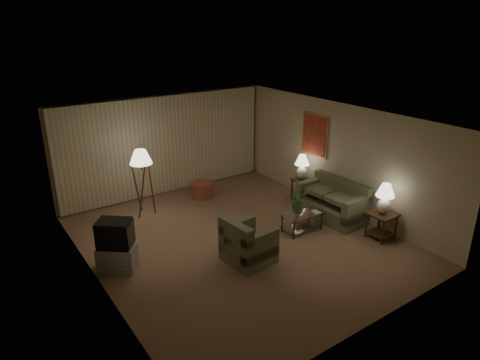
{
  "coord_description": "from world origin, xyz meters",
  "views": [
    {
      "loc": [
        -4.7,
        -6.87,
        4.59
      ],
      "look_at": [
        0.49,
        0.6,
        1.12
      ],
      "focal_mm": 32.0,
      "sensor_mm": 36.0,
      "label": 1
    }
  ],
  "objects_px": {
    "coffee_table": "(302,220)",
    "ottoman": "(202,190)",
    "side_table_far": "(301,186)",
    "tv_cabinet": "(118,257)",
    "sofa": "(331,204)",
    "vase": "(298,213)",
    "table_lamp_far": "(302,165)",
    "floor_lamp": "(143,181)",
    "table_lamp_near": "(385,196)",
    "crt_tv": "(115,234)",
    "armchair": "(249,244)",
    "side_table_near": "(382,221)"
  },
  "relations": [
    {
      "from": "floor_lamp",
      "to": "armchair",
      "type": "bearing_deg",
      "value": -75.62
    },
    {
      "from": "armchair",
      "to": "ottoman",
      "type": "relative_size",
      "value": 1.64
    },
    {
      "from": "armchair",
      "to": "tv_cabinet",
      "type": "xyz_separation_m",
      "value": [
        -2.25,
        1.2,
        -0.12
      ]
    },
    {
      "from": "armchair",
      "to": "side_table_far",
      "type": "xyz_separation_m",
      "value": [
        2.95,
        1.7,
        0.02
      ]
    },
    {
      "from": "armchair",
      "to": "vase",
      "type": "distance_m",
      "value": 1.65
    },
    {
      "from": "sofa",
      "to": "side_table_near",
      "type": "distance_m",
      "value": 1.36
    },
    {
      "from": "table_lamp_near",
      "to": "floor_lamp",
      "type": "relative_size",
      "value": 0.42
    },
    {
      "from": "tv_cabinet",
      "to": "floor_lamp",
      "type": "bearing_deg",
      "value": 94.36
    },
    {
      "from": "sofa",
      "to": "ottoman",
      "type": "relative_size",
      "value": 2.76
    },
    {
      "from": "crt_tv",
      "to": "armchair",
      "type": "bearing_deg",
      "value": 11.31
    },
    {
      "from": "side_table_near",
      "to": "floor_lamp",
      "type": "xyz_separation_m",
      "value": [
        -3.78,
        4.14,
        0.46
      ]
    },
    {
      "from": "sofa",
      "to": "vase",
      "type": "bearing_deg",
      "value": -86.62
    },
    {
      "from": "side_table_near",
      "to": "ottoman",
      "type": "bearing_deg",
      "value": 115.71
    },
    {
      "from": "vase",
      "to": "ottoman",
      "type": "bearing_deg",
      "value": 103.38
    },
    {
      "from": "sofa",
      "to": "crt_tv",
      "type": "xyz_separation_m",
      "value": [
        -5.05,
        0.75,
        0.39
      ]
    },
    {
      "from": "side_table_near",
      "to": "side_table_far",
      "type": "relative_size",
      "value": 1.0
    },
    {
      "from": "sofa",
      "to": "vase",
      "type": "xyz_separation_m",
      "value": [
        -1.19,
        -0.1,
        0.12
      ]
    },
    {
      "from": "crt_tv",
      "to": "vase",
      "type": "bearing_deg",
      "value": 26.87
    },
    {
      "from": "side_table_near",
      "to": "coffee_table",
      "type": "xyz_separation_m",
      "value": [
        -1.19,
        1.25,
        -0.14
      ]
    },
    {
      "from": "sofa",
      "to": "table_lamp_near",
      "type": "bearing_deg",
      "value": 4.91
    },
    {
      "from": "armchair",
      "to": "coffee_table",
      "type": "xyz_separation_m",
      "value": [
        1.76,
        0.35,
        -0.1
      ]
    },
    {
      "from": "coffee_table",
      "to": "side_table_far",
      "type": "bearing_deg",
      "value": 48.67
    },
    {
      "from": "side_table_far",
      "to": "tv_cabinet",
      "type": "height_order",
      "value": "side_table_far"
    },
    {
      "from": "table_lamp_near",
      "to": "ottoman",
      "type": "height_order",
      "value": "table_lamp_near"
    },
    {
      "from": "side_table_near",
      "to": "ottoman",
      "type": "height_order",
      "value": "side_table_near"
    },
    {
      "from": "table_lamp_near",
      "to": "sofa",
      "type": "bearing_deg",
      "value": 96.34
    },
    {
      "from": "floor_lamp",
      "to": "tv_cabinet",
      "type": "bearing_deg",
      "value": -124.97
    },
    {
      "from": "table_lamp_near",
      "to": "crt_tv",
      "type": "height_order",
      "value": "table_lamp_near"
    },
    {
      "from": "table_lamp_near",
      "to": "floor_lamp",
      "type": "xyz_separation_m",
      "value": [
        -3.78,
        4.14,
        -0.14
      ]
    },
    {
      "from": "table_lamp_near",
      "to": "vase",
      "type": "relative_size",
      "value": 4.59
    },
    {
      "from": "table_lamp_near",
      "to": "table_lamp_far",
      "type": "distance_m",
      "value": 2.6
    },
    {
      "from": "crt_tv",
      "to": "ottoman",
      "type": "distance_m",
      "value": 3.86
    },
    {
      "from": "armchair",
      "to": "side_table_near",
      "type": "relative_size",
      "value": 1.7
    },
    {
      "from": "side_table_far",
      "to": "crt_tv",
      "type": "height_order",
      "value": "crt_tv"
    },
    {
      "from": "tv_cabinet",
      "to": "crt_tv",
      "type": "relative_size",
      "value": 1.09
    },
    {
      "from": "table_lamp_near",
      "to": "table_lamp_far",
      "type": "relative_size",
      "value": 1.05
    },
    {
      "from": "side_table_near",
      "to": "coffee_table",
      "type": "height_order",
      "value": "side_table_near"
    },
    {
      "from": "side_table_near",
      "to": "table_lamp_near",
      "type": "height_order",
      "value": "table_lamp_near"
    },
    {
      "from": "sofa",
      "to": "side_table_near",
      "type": "xyz_separation_m",
      "value": [
        0.15,
        -1.35,
        0.04
      ]
    },
    {
      "from": "armchair",
      "to": "crt_tv",
      "type": "xyz_separation_m",
      "value": [
        -2.25,
        1.2,
        0.39
      ]
    },
    {
      "from": "table_lamp_far",
      "to": "vase",
      "type": "bearing_deg",
      "value": -134.73
    },
    {
      "from": "table_lamp_far",
      "to": "floor_lamp",
      "type": "distance_m",
      "value": 4.08
    },
    {
      "from": "side_table_near",
      "to": "floor_lamp",
      "type": "bearing_deg",
      "value": 132.36
    },
    {
      "from": "table_lamp_far",
      "to": "floor_lamp",
      "type": "xyz_separation_m",
      "value": [
        -3.78,
        1.54,
        -0.12
      ]
    },
    {
      "from": "armchair",
      "to": "tv_cabinet",
      "type": "height_order",
      "value": "armchair"
    },
    {
      "from": "coffee_table",
      "to": "ottoman",
      "type": "distance_m",
      "value": 3.14
    },
    {
      "from": "armchair",
      "to": "table_lamp_near",
      "type": "height_order",
      "value": "table_lamp_near"
    },
    {
      "from": "sofa",
      "to": "table_lamp_far",
      "type": "distance_m",
      "value": 1.4
    },
    {
      "from": "side_table_far",
      "to": "coffee_table",
      "type": "height_order",
      "value": "side_table_far"
    },
    {
      "from": "sofa",
      "to": "floor_lamp",
      "type": "bearing_deg",
      "value": -129.02
    }
  ]
}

